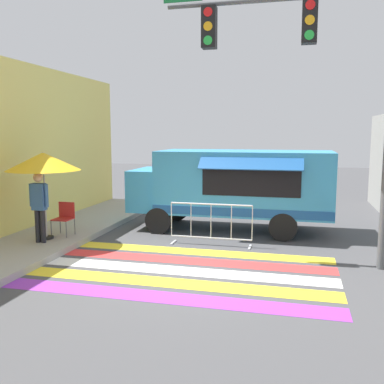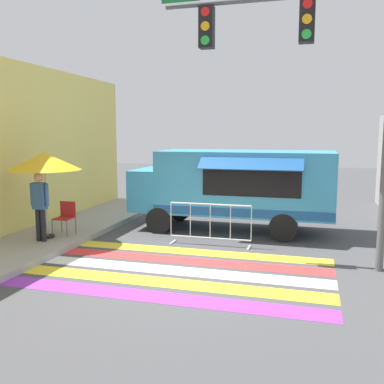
% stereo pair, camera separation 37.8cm
% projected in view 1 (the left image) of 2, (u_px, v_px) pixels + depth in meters
% --- Properties ---
extents(ground_plane, '(60.00, 60.00, 0.00)m').
position_uv_depth(ground_plane, '(187.00, 269.00, 9.35)').
color(ground_plane, '#424244').
extents(crosswalk_painted, '(6.40, 3.60, 0.01)m').
position_uv_depth(crosswalk_painted, '(185.00, 271.00, 9.17)').
color(crosswalk_painted, purple).
rests_on(crosswalk_painted, ground_plane).
extents(food_truck, '(5.98, 2.59, 2.42)m').
position_uv_depth(food_truck, '(229.00, 184.00, 12.91)').
color(food_truck, '#338CBF').
rests_on(food_truck, ground_plane).
extents(traffic_signal_pole, '(4.98, 0.29, 6.14)m').
position_uv_depth(traffic_signal_pole, '(312.00, 61.00, 9.11)').
color(traffic_signal_pole, '#515456').
rests_on(traffic_signal_pole, ground_plane).
extents(patio_umbrella, '(1.90, 1.90, 2.29)m').
position_uv_depth(patio_umbrella, '(43.00, 162.00, 11.09)').
color(patio_umbrella, black).
rests_on(patio_umbrella, sidewalk_left).
extents(folding_chair, '(0.47, 0.47, 0.90)m').
position_uv_depth(folding_chair, '(65.00, 216.00, 11.72)').
color(folding_chair, '#4C4C51').
rests_on(folding_chair, sidewalk_left).
extents(vendor_person, '(0.53, 0.24, 1.80)m').
position_uv_depth(vendor_person, '(39.00, 203.00, 10.84)').
color(vendor_person, black).
rests_on(vendor_person, sidewalk_left).
extents(barricade_front, '(2.19, 0.44, 1.12)m').
position_uv_depth(barricade_front, '(211.00, 224.00, 11.22)').
color(barricade_front, '#B7BABF').
rests_on(barricade_front, ground_plane).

